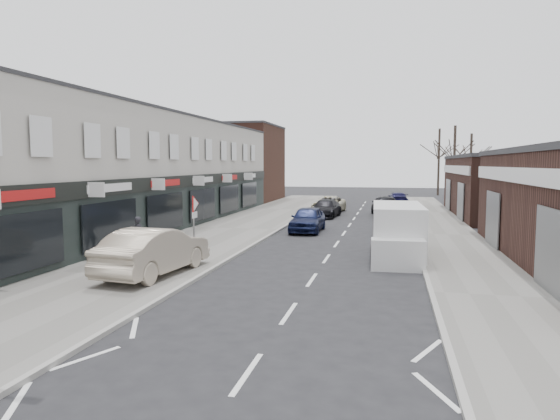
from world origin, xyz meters
The scene contains 18 objects.
pavement_left centered at (-6.75, 22.00, 0.06)m, with size 5.50×64.00×0.12m, color slate.
pavement_right centered at (5.75, 22.00, 0.06)m, with size 3.50×64.00×0.12m, color slate.
shop_terrace_left centered at (-13.50, 19.50, 3.55)m, with size 8.00×41.00×7.10m, color #BAB4AA.
brick_block_far centered at (-13.50, 45.00, 4.00)m, with size 8.00×10.00×8.00m, color #49281F.
right_unit_far centered at (12.50, 34.00, 2.25)m, with size 10.00×16.00×4.50m, color #3D221C.
tree_far_a centered at (9.00, 48.00, 0.00)m, with size 3.60×3.60×8.00m, color #382D26, non-canonical shape.
tree_far_b centered at (11.50, 54.00, 0.00)m, with size 3.60×3.60×7.50m, color #382D26, non-canonical shape.
tree_far_c centered at (8.50, 60.00, 0.00)m, with size 3.60×3.60×8.50m, color #382D26, non-canonical shape.
warning_sign centered at (-5.16, 12.00, 2.20)m, with size 0.12×0.80×2.70m.
white_van centered at (2.94, 14.99, 1.08)m, with size 2.24×5.93×2.28m.
sedan_on_pavement centered at (-5.53, 9.16, 0.96)m, with size 1.78×5.10×1.68m, color #B7A892.
pedestrian centered at (-8.18, 12.91, 0.93)m, with size 0.59×0.39×1.62m, color black.
parked_car_left_a centered at (-2.20, 22.28, 0.75)m, with size 1.77×4.40×1.50m, color #12193B.
parked_car_left_b centered at (-2.20, 30.63, 0.66)m, with size 1.85×4.54×1.32m, color black.
parked_car_left_c centered at (-2.39, 34.23, 0.67)m, with size 2.23×4.84×1.35m, color #BDB797.
parked_car_right_a centered at (2.78, 23.25, 0.76)m, with size 1.60×4.59×1.51m, color silver.
parked_car_right_b centered at (2.20, 32.61, 0.82)m, with size 1.94×4.81×1.64m, color black.
parked_car_right_c centered at (3.28, 43.10, 0.63)m, with size 1.77×4.36×1.26m, color #131239.
Camera 1 is at (2.65, -6.95, 4.05)m, focal length 32.00 mm.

